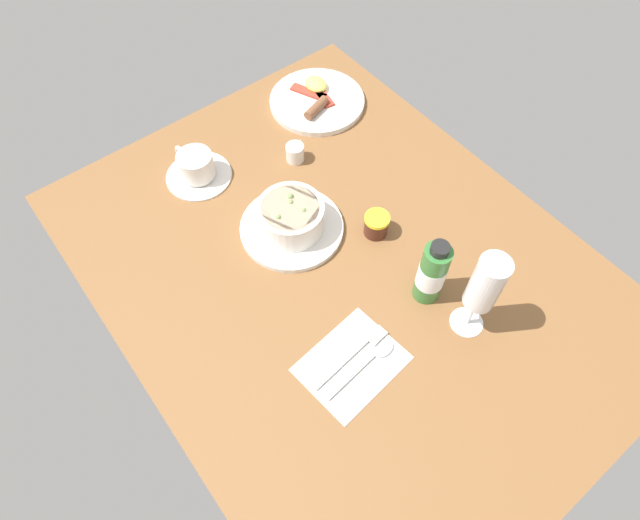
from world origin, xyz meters
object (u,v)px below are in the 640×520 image
Objects in this scene: creamer_jug at (295,152)px; jam_jar at (376,225)px; breakfast_plate at (317,100)px; sauce_bottle_green at (432,273)px; porridge_bowl at (291,219)px; cutlery_setting at (354,362)px; wine_glass at (485,286)px; coffee_cup at (197,168)px.

creamer_jug is 25.99cm from jam_jar.
jam_jar is 40.04cm from breakfast_plate.
sauce_bottle_green is at bearing -16.63° from breakfast_plate.
cutlery_setting is (29.72, -8.53, -3.21)cm from porridge_bowl.
breakfast_plate is at bearing 163.37° from sauce_bottle_green.
breakfast_plate is (-26.50, 27.13, -2.52)cm from porridge_bowl.
breakfast_plate is (-62.97, 14.50, -12.35)cm from wine_glass.
wine_glass is at bearing 0.48° from creamer_jug.
porridge_bowl is 1.47× the size of coffee_cup.
porridge_bowl is 38.01cm from breakfast_plate.
cutlery_setting is 66.58cm from breakfast_plate.
porridge_bowl is 1.12× the size of cutlery_setting.
creamer_jug is at bearing -179.52° from wine_glass.
coffee_cup is (-53.70, 1.12, 2.49)cm from cutlery_setting.
wine_glass is at bearing 19.10° from porridge_bowl.
sauce_bottle_green is at bearing -170.04° from wine_glass.
coffee_cup is 54.76cm from sauce_bottle_green.
wine_glass is at bearing 18.34° from coffee_cup.
coffee_cup is 34.68cm from breakfast_plate.
breakfast_plate is (-2.52, 34.54, -1.80)cm from coffee_cup.
jam_jar is at bearing 49.92° from porridge_bowl.
jam_jar is (34.90, 20.38, -0.26)cm from coffee_cup.
cutlery_setting is 28.65cm from jam_jar.
porridge_bowl is 29.76cm from sauce_bottle_green.
wine_glass is (36.47, 12.63, 9.82)cm from porridge_bowl.
coffee_cup reaches higher than jam_jar.
sauce_bottle_green reaches higher than cutlery_setting.
coffee_cup reaches higher than cutlery_setting.
creamer_jug reaches higher than cutlery_setting.
creamer_jug is 0.97× the size of jam_jar.
jam_jar is at bearing -20.72° from breakfast_plate.
sauce_bottle_green is at bearing 19.75° from coffee_cup.
creamer_jug is (-44.78, 20.73, 1.83)cm from cutlery_setting.
breakfast_plate is at bearing 167.03° from wine_glass.
porridge_bowl is at bearing 17.18° from coffee_cup.
wine_glass is 11.02cm from sauce_bottle_green.
jam_jar is at bearing 1.71° from creamer_jug.
breakfast_plate is (-53.89, 16.10, -6.32)cm from sauce_bottle_green.
sauce_bottle_green is (51.36, 18.44, 4.52)cm from coffee_cup.
wine_glass reaches higher than cutlery_setting.
creamer_jug is at bearing 178.43° from sauce_bottle_green.
jam_jar is at bearing 173.28° from sauce_bottle_green.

